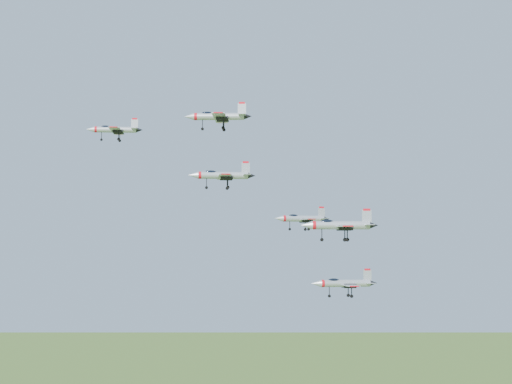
{
  "coord_description": "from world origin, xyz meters",
  "views": [
    {
      "loc": [
        -3.51,
        -131.37,
        122.67
      ],
      "look_at": [
        6.87,
        -3.22,
        132.23
      ],
      "focal_mm": 50.0,
      "sensor_mm": 36.0,
      "label": 1
    }
  ],
  "objects": [
    {
      "name": "jet_lead",
      "position": [
        -20.48,
        11.45,
        145.7
      ],
      "size": [
        11.21,
        9.2,
        3.01
      ],
      "rotation": [
        0.0,
        0.0,
        -0.01
      ],
      "color": "#ABB1B8"
    },
    {
      "name": "jet_right_low",
      "position": [
        20.64,
        -9.98,
        126.08
      ],
      "size": [
        13.54,
        11.14,
        3.63
      ],
      "rotation": [
        0.0,
        0.0,
        -0.03
      ],
      "color": "#ABB1B8"
    },
    {
      "name": "jet_left_low",
      "position": [
        16.78,
        7.63,
        127.86
      ],
      "size": [
        11.39,
        9.54,
        3.05
      ],
      "rotation": [
        0.0,
        0.0,
        0.17
      ],
      "color": "#ABB1B8"
    },
    {
      "name": "jet_left_high",
      "position": [
        0.64,
        -0.28,
        135.53
      ],
      "size": [
        12.48,
        10.25,
        3.34
      ],
      "rotation": [
        0.0,
        0.0,
        0.02
      ],
      "color": "#ABB1B8"
    },
    {
      "name": "jet_trail",
      "position": [
        22.29,
        -5.75,
        115.89
      ],
      "size": [
        12.09,
        9.99,
        3.23
      ],
      "rotation": [
        0.0,
        0.0,
        0.06
      ],
      "color": "#ABB1B8"
    },
    {
      "name": "jet_right_high",
      "position": [
        -0.71,
        -22.41,
        142.5
      ],
      "size": [
        10.53,
        8.75,
        2.81
      ],
      "rotation": [
        0.0,
        0.0,
        -0.11
      ],
      "color": "#ABB1B8"
    }
  ]
}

